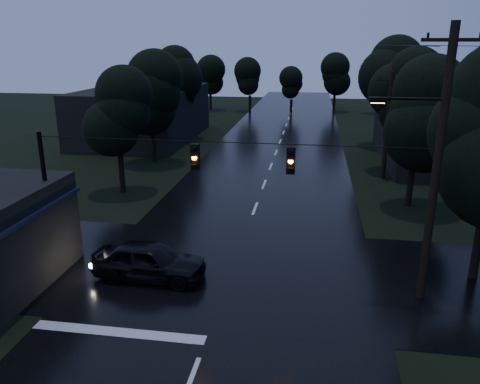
# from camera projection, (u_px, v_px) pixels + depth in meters

# --- Properties ---
(main_road) EXTENTS (12.00, 120.00, 0.02)m
(main_road) POSITION_uv_depth(u_px,v_px,m) (271.00, 167.00, 36.93)
(main_road) COLOR black
(main_road) RESTS_ON ground
(cross_street) EXTENTS (60.00, 9.00, 0.02)m
(cross_street) POSITION_uv_depth(u_px,v_px,m) (232.00, 271.00, 19.98)
(cross_street) COLOR black
(cross_street) RESTS_ON ground
(building_far_right) EXTENTS (10.00, 14.00, 4.40)m
(building_far_right) POSITION_uv_depth(u_px,v_px,m) (448.00, 135.00, 37.96)
(building_far_right) COLOR black
(building_far_right) RESTS_ON ground
(building_far_left) EXTENTS (10.00, 16.00, 5.00)m
(building_far_left) POSITION_uv_depth(u_px,v_px,m) (144.00, 113.00, 47.65)
(building_far_left) COLOR black
(building_far_left) RESTS_ON ground
(utility_pole_main) EXTENTS (3.50, 0.30, 10.00)m
(utility_pole_main) POSITION_uv_depth(u_px,v_px,m) (434.00, 164.00, 16.35)
(utility_pole_main) COLOR black
(utility_pole_main) RESTS_ON ground
(utility_pole_far) EXTENTS (2.00, 0.30, 7.50)m
(utility_pole_far) POSITION_uv_depth(u_px,v_px,m) (388.00, 125.00, 32.64)
(utility_pole_far) COLOR black
(utility_pole_far) RESTS_ON ground
(anchor_pole_left) EXTENTS (0.18, 0.18, 6.00)m
(anchor_pole_left) POSITION_uv_depth(u_px,v_px,m) (48.00, 204.00, 19.24)
(anchor_pole_left) COLOR black
(anchor_pole_left) RESTS_ON ground
(span_signals) EXTENTS (15.00, 0.37, 1.12)m
(span_signals) POSITION_uv_depth(u_px,v_px,m) (241.00, 158.00, 17.36)
(span_signals) COLOR black
(span_signals) RESTS_ON ground
(tree_left_a) EXTENTS (3.92, 3.92, 8.26)m
(tree_left_a) POSITION_uv_depth(u_px,v_px,m) (117.00, 112.00, 29.14)
(tree_left_a) COLOR black
(tree_left_a) RESTS_ON ground
(tree_left_b) EXTENTS (4.20, 4.20, 8.85)m
(tree_left_b) POSITION_uv_depth(u_px,v_px,m) (150.00, 93.00, 36.64)
(tree_left_b) COLOR black
(tree_left_b) RESTS_ON ground
(tree_left_c) EXTENTS (4.48, 4.48, 9.44)m
(tree_left_c) POSITION_uv_depth(u_px,v_px,m) (178.00, 79.00, 46.03)
(tree_left_c) COLOR black
(tree_left_c) RESTS_ON ground
(tree_right_a) EXTENTS (4.20, 4.20, 8.85)m
(tree_right_a) POSITION_uv_depth(u_px,v_px,m) (419.00, 112.00, 26.37)
(tree_right_a) COLOR black
(tree_right_a) RESTS_ON ground
(tree_right_b) EXTENTS (4.48, 4.48, 9.44)m
(tree_right_b) POSITION_uv_depth(u_px,v_px,m) (405.00, 91.00, 33.69)
(tree_right_b) COLOR black
(tree_right_b) RESTS_ON ground
(tree_right_c) EXTENTS (4.76, 4.76, 10.03)m
(tree_right_c) POSITION_uv_depth(u_px,v_px,m) (393.00, 77.00, 42.91)
(tree_right_c) COLOR black
(tree_right_c) RESTS_ON ground
(car) EXTENTS (4.70, 2.03, 1.58)m
(car) POSITION_uv_depth(u_px,v_px,m) (150.00, 260.00, 19.18)
(car) COLOR black
(car) RESTS_ON ground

